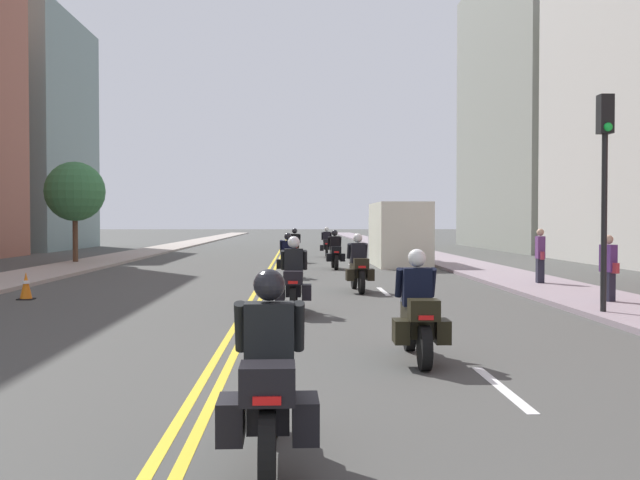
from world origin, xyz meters
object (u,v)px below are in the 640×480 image
object	(u,v)px
motorcycle_0	(269,388)
motorcycle_6	(295,248)
traffic_light_near	(605,164)
street_tree_0	(75,192)
motorcycle_4	(288,259)
parked_truck	(397,237)
motorcycle_5	(335,253)
pedestrian_1	(608,269)
motorcycle_1	(418,317)
motorcycle_3	(358,268)
traffic_cone_2	(26,286)
motorcycle_7	(327,245)
motorcycle_2	(294,283)
pedestrian_0	(540,257)

from	to	relation	value
motorcycle_0	motorcycle_6	size ratio (longest dim) A/B	0.98
traffic_light_near	street_tree_0	world-z (taller)	street_tree_0
motorcycle_4	parked_truck	size ratio (longest dim) A/B	0.33
motorcycle_5	pedestrian_1	world-z (taller)	pedestrian_1
traffic_light_near	pedestrian_1	xyz separation A→B (m)	(0.93, 1.93, -2.30)
motorcycle_0	motorcycle_1	bearing A→B (deg)	65.50
traffic_light_near	motorcycle_3	bearing A→B (deg)	129.43
motorcycle_4	traffic_cone_2	distance (m)	9.61
motorcycle_3	street_tree_0	xyz separation A→B (m)	(-11.96, 13.54, 2.68)
motorcycle_5	traffic_cone_2	xyz separation A→B (m)	(-8.44, -11.59, -0.30)
motorcycle_6	pedestrian_1	distance (m)	19.86
motorcycle_3	parked_truck	size ratio (longest dim) A/B	0.35
motorcycle_4	traffic_cone_2	world-z (taller)	motorcycle_4
motorcycle_1	traffic_cone_2	xyz separation A→B (m)	(-8.58, 8.45, -0.29)
motorcycle_6	motorcycle_7	distance (m)	5.61
motorcycle_1	motorcycle_7	xyz separation A→B (m)	(-0.07, 30.31, 0.05)
pedestrian_1	parked_truck	size ratio (longest dim) A/B	0.26
motorcycle_0	parked_truck	world-z (taller)	parked_truck
motorcycle_3	traffic_light_near	world-z (taller)	traffic_light_near
motorcycle_5	street_tree_0	distance (m)	12.67
motorcycle_5	parked_truck	bearing A→B (deg)	39.70
motorcycle_3	motorcycle_4	xyz separation A→B (m)	(-2.05, 5.24, -0.02)
motorcycle_5	traffic_cone_2	size ratio (longest dim) A/B	2.99
motorcycle_2	motorcycle_7	xyz separation A→B (m)	(1.71, 24.88, 0.02)
motorcycle_0	street_tree_0	distance (m)	30.06
motorcycle_1	motorcycle_7	distance (m)	30.31
traffic_light_near	street_tree_0	size ratio (longest dim) A/B	0.97
motorcycle_3	motorcycle_6	xyz separation A→B (m)	(-1.84, 14.75, 0.01)
pedestrian_0	street_tree_0	bearing A→B (deg)	-120.83
motorcycle_3	traffic_cone_2	world-z (taller)	motorcycle_3
motorcycle_1	motorcycle_2	bearing A→B (deg)	109.22
motorcycle_0	motorcycle_5	xyz separation A→B (m)	(1.79, 24.48, -0.00)
motorcycle_3	motorcycle_7	distance (m)	20.07
motorcycle_3	motorcycle_4	world-z (taller)	motorcycle_3
motorcycle_6	motorcycle_4	bearing A→B (deg)	-92.56
motorcycle_1	pedestrian_0	size ratio (longest dim) A/B	1.20
motorcycle_3	motorcycle_5	distance (m)	9.80
motorcycle_2	motorcycle_4	xyz separation A→B (m)	(-0.26, 10.06, -0.02)
motorcycle_6	motorcycle_0	bearing A→B (deg)	-91.51
motorcycle_5	motorcycle_6	xyz separation A→B (m)	(-1.69, 4.95, 0.02)
motorcycle_4	motorcycle_5	bearing A→B (deg)	68.02
motorcycle_2	motorcycle_5	distance (m)	14.71
motorcycle_0	traffic_light_near	xyz separation A→B (m)	(6.56, 9.06, 2.51)
pedestrian_1	traffic_light_near	bearing A→B (deg)	-47.19
motorcycle_3	motorcycle_6	world-z (taller)	motorcycle_6
motorcycle_1	parked_truck	size ratio (longest dim) A/B	0.33
pedestrian_0	pedestrian_1	xyz separation A→B (m)	(-0.09, -5.07, -0.05)
motorcycle_0	motorcycle_7	bearing A→B (deg)	85.93
parked_truck	pedestrian_0	bearing A→B (deg)	-75.69
motorcycle_2	motorcycle_1	bearing A→B (deg)	-70.77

